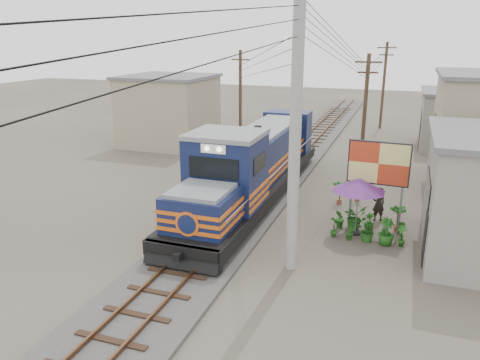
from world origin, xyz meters
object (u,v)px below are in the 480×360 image
at_px(locomotive, 254,166).
at_px(billboard, 379,165).
at_px(vendor, 379,204).
at_px(market_umbrella, 359,185).

xyz_separation_m(locomotive, billboard, (6.03, -1.90, 1.10)).
relative_size(locomotive, vendor, 10.41).
bearing_deg(locomotive, vendor, -6.84).
height_order(locomotive, market_umbrella, locomotive).
bearing_deg(market_umbrella, billboard, 45.89).
distance_m(billboard, market_umbrella, 1.20).
relative_size(billboard, vendor, 2.45).
relative_size(billboard, market_umbrella, 1.36).
xyz_separation_m(billboard, market_umbrella, (-0.67, -0.70, -0.72)).
relative_size(locomotive, billboard, 4.24).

